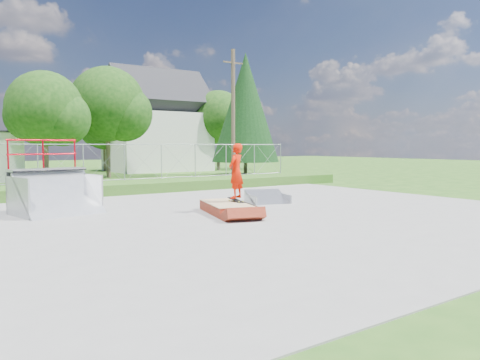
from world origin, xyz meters
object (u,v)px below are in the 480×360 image
object	(u,v)px
skater	(236,173)
flat_bank_ramp	(268,197)
quarter_pipe	(57,177)
grind_box	(226,208)

from	to	relation	value
skater	flat_bank_ramp	bearing A→B (deg)	-178.15
quarter_pipe	flat_bank_ramp	distance (m)	7.66
quarter_pipe	skater	world-z (taller)	quarter_pipe
skater	quarter_pipe	bearing A→B (deg)	-59.15
quarter_pipe	flat_bank_ramp	size ratio (longest dim) A/B	1.59
quarter_pipe	skater	size ratio (longest dim) A/B	1.34
grind_box	flat_bank_ramp	world-z (taller)	flat_bank_ramp
grind_box	flat_bank_ramp	size ratio (longest dim) A/B	1.78
grind_box	skater	world-z (taller)	skater
grind_box	quarter_pipe	size ratio (longest dim) A/B	1.12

